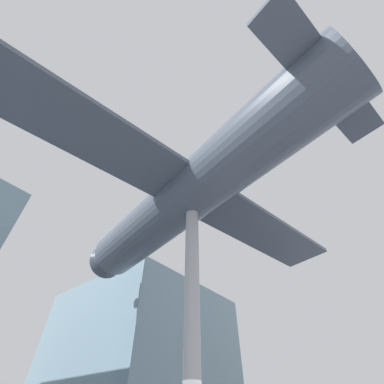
# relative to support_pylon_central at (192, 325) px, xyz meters

# --- Properties ---
(glass_pavilion_right) EXTENTS (10.32, 10.48, 10.15)m
(glass_pavilion_right) POSITION_rel_support_pylon_central_xyz_m (8.70, 11.75, 1.10)
(glass_pavilion_right) COLOR #7593A3
(glass_pavilion_right) RESTS_ON ground_plane
(support_pylon_central) EXTENTS (0.44, 0.44, 7.38)m
(support_pylon_central) POSITION_rel_support_pylon_central_xyz_m (0.00, 0.00, 0.00)
(support_pylon_central) COLOR #B7B7BC
(support_pylon_central) RESTS_ON ground_plane
(suspended_airplane) EXTENTS (16.30, 14.08, 3.58)m
(suspended_airplane) POSITION_rel_support_pylon_central_xyz_m (0.04, 0.23, 4.76)
(suspended_airplane) COLOR #4C5666
(suspended_airplane) RESTS_ON support_pylon_central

